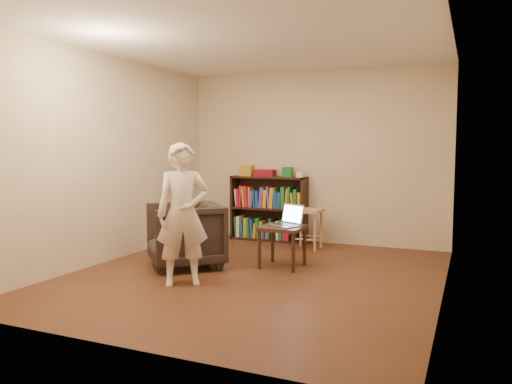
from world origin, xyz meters
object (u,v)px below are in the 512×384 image
at_px(bookshelf, 269,212).
at_px(side_table, 282,233).
at_px(armchair, 185,235).
at_px(laptop, 287,221).
at_px(stool, 308,217).
at_px(person, 183,214).

height_order(bookshelf, side_table, bookshelf).
bearing_deg(side_table, armchair, -157.76).
relative_size(bookshelf, armchair, 1.40).
height_order(armchair, laptop, armchair).
bearing_deg(laptop, side_table, -105.73).
relative_size(armchair, laptop, 1.94).
distance_m(stool, person, 2.43).
bearing_deg(bookshelf, person, -87.33).
relative_size(bookshelf, side_table, 2.40).
bearing_deg(laptop, person, -95.47).
height_order(armchair, side_table, armchair).
distance_m(side_table, laptop, 0.16).
xyz_separation_m(stool, side_table, (0.06, -1.19, -0.04)).
distance_m(bookshelf, armchair, 2.05).
relative_size(laptop, person, 0.30).
bearing_deg(armchair, bookshelf, 129.55).
xyz_separation_m(side_table, laptop, (0.04, 0.05, 0.14)).
height_order(stool, side_table, stool).
distance_m(stool, armchair, 1.93).
xyz_separation_m(armchair, person, (0.40, -0.69, 0.36)).
relative_size(armchair, person, 0.57).
relative_size(side_table, laptop, 1.13).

